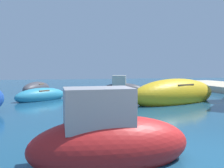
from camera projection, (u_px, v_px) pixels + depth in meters
The scene contains 6 objects.
ground at pixel (196, 158), 5.16m from camera, with size 80.00×80.00×0.00m, color navy.
moored_boat_0 at pixel (37, 89), 19.51m from camera, with size 2.74×3.55×1.16m.
moored_boat_2 at pixel (41, 96), 14.66m from camera, with size 3.45×2.88×1.01m.
moored_boat_3 at pixel (110, 141), 4.91m from camera, with size 3.49×1.47×1.89m.
moored_boat_4 at pixel (176, 94), 13.70m from camera, with size 6.44×3.82×1.82m.
moored_boat_5 at pixel (122, 89), 18.54m from camera, with size 3.59×2.24×1.70m.
Camera 1 is at (-2.98, -4.48, 1.99)m, focal length 37.34 mm.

